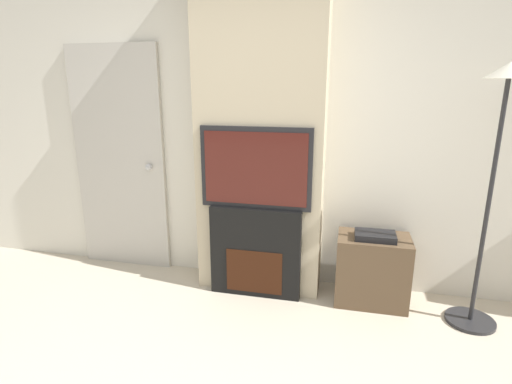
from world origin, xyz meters
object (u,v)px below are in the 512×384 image
object	(u,v)px
media_stand	(372,269)
fireplace	(256,252)
floor_lamp	(497,148)
television	(256,168)

from	to	relation	value
media_stand	fireplace	bearing A→B (deg)	-175.08
fireplace	floor_lamp	bearing A→B (deg)	-2.13
fireplace	media_stand	bearing A→B (deg)	4.92
television	fireplace	bearing A→B (deg)	90.00
fireplace	television	xyz separation A→B (m)	(0.00, -0.00, 0.69)
television	floor_lamp	world-z (taller)	floor_lamp
media_stand	television	bearing A→B (deg)	-174.95
fireplace	floor_lamp	distance (m)	1.85
fireplace	floor_lamp	size ratio (longest dim) A/B	0.41
fireplace	media_stand	xyz separation A→B (m)	(0.91, 0.08, -0.09)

